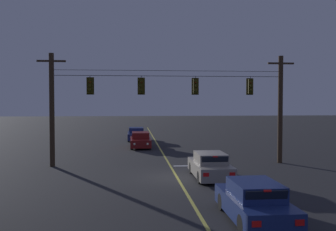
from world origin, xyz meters
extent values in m
plane|color=#28282B|center=(0.00, 0.00, 0.00)|extent=(180.00, 180.00, 0.00)
cube|color=#D1C64C|center=(0.00, 10.21, 0.00)|extent=(0.14, 60.00, 0.01)
cube|color=silver|center=(1.90, 3.61, 0.00)|extent=(3.40, 0.36, 0.01)
cylinder|color=#38281C|center=(-7.53, 4.21, 3.61)|extent=(0.32, 0.32, 7.22)
cube|color=#38281C|center=(-7.53, 4.21, 6.72)|extent=(1.80, 0.12, 0.12)
cylinder|color=slate|center=(-7.53, 4.21, 6.37)|extent=(0.12, 0.12, 0.18)
cylinder|color=#38281C|center=(7.53, 4.21, 3.61)|extent=(0.32, 0.32, 7.22)
cube|color=#38281C|center=(7.53, 4.21, 6.72)|extent=(1.80, 0.12, 0.12)
cylinder|color=slate|center=(7.53, 4.21, 6.37)|extent=(0.12, 0.12, 0.18)
cylinder|color=black|center=(0.00, 4.21, 5.82)|extent=(15.06, 0.03, 0.03)
cylinder|color=black|center=(0.00, 4.21, 6.17)|extent=(15.06, 0.02, 0.02)
cylinder|color=black|center=(-5.12, 4.21, 5.73)|extent=(0.04, 0.04, 0.18)
cube|color=#332D0A|center=(-5.12, 4.21, 5.16)|extent=(0.32, 0.26, 0.96)
cube|color=#332D0A|center=(-5.12, 4.35, 5.16)|extent=(0.48, 0.03, 1.12)
sphere|color=red|center=(-5.12, 4.05, 5.45)|extent=(0.17, 0.17, 0.17)
cylinder|color=#332D0A|center=(-5.12, 4.01, 5.50)|extent=(0.20, 0.10, 0.20)
sphere|color=#3D280A|center=(-5.12, 4.05, 5.16)|extent=(0.17, 0.17, 0.17)
cylinder|color=#332D0A|center=(-5.12, 4.01, 5.21)|extent=(0.20, 0.10, 0.20)
sphere|color=black|center=(-5.12, 4.05, 4.88)|extent=(0.17, 0.17, 0.17)
cylinder|color=#332D0A|center=(-5.12, 4.01, 4.92)|extent=(0.20, 0.10, 0.20)
cylinder|color=black|center=(-1.84, 4.21, 5.73)|extent=(0.04, 0.04, 0.18)
cube|color=#332D0A|center=(-1.84, 4.21, 5.16)|extent=(0.32, 0.26, 0.96)
cube|color=#332D0A|center=(-1.84, 4.35, 5.16)|extent=(0.48, 0.03, 1.12)
sphere|color=red|center=(-1.84, 4.05, 5.45)|extent=(0.17, 0.17, 0.17)
cylinder|color=#332D0A|center=(-1.84, 4.01, 5.50)|extent=(0.20, 0.10, 0.20)
sphere|color=#3D280A|center=(-1.84, 4.05, 5.16)|extent=(0.17, 0.17, 0.17)
cylinder|color=#332D0A|center=(-1.84, 4.01, 5.21)|extent=(0.20, 0.10, 0.20)
sphere|color=black|center=(-1.84, 4.05, 4.88)|extent=(0.17, 0.17, 0.17)
cylinder|color=#332D0A|center=(-1.84, 4.01, 4.92)|extent=(0.20, 0.10, 0.20)
cylinder|color=black|center=(1.73, 4.21, 5.73)|extent=(0.04, 0.04, 0.18)
cube|color=#332D0A|center=(1.73, 4.21, 5.16)|extent=(0.32, 0.26, 0.96)
cube|color=#332D0A|center=(1.73, 4.35, 5.16)|extent=(0.48, 0.03, 1.12)
sphere|color=red|center=(1.73, 4.05, 5.45)|extent=(0.17, 0.17, 0.17)
cylinder|color=#332D0A|center=(1.73, 4.01, 5.50)|extent=(0.20, 0.10, 0.20)
sphere|color=#3D280A|center=(1.73, 4.05, 5.16)|extent=(0.17, 0.17, 0.17)
cylinder|color=#332D0A|center=(1.73, 4.01, 5.21)|extent=(0.20, 0.10, 0.20)
sphere|color=black|center=(1.73, 4.05, 4.88)|extent=(0.17, 0.17, 0.17)
cylinder|color=#332D0A|center=(1.73, 4.01, 4.92)|extent=(0.20, 0.10, 0.20)
cylinder|color=black|center=(5.44, 4.21, 5.73)|extent=(0.04, 0.04, 0.18)
cube|color=#332D0A|center=(5.44, 4.21, 5.16)|extent=(0.32, 0.26, 0.96)
cube|color=#332D0A|center=(5.44, 4.35, 5.16)|extent=(0.48, 0.03, 1.12)
sphere|color=red|center=(5.44, 4.05, 5.45)|extent=(0.17, 0.17, 0.17)
cylinder|color=#332D0A|center=(5.44, 4.01, 5.50)|extent=(0.20, 0.10, 0.20)
sphere|color=#3D280A|center=(5.44, 4.05, 5.16)|extent=(0.17, 0.17, 0.17)
cylinder|color=#332D0A|center=(5.44, 4.01, 5.21)|extent=(0.20, 0.10, 0.20)
sphere|color=black|center=(5.44, 4.05, 4.88)|extent=(0.17, 0.17, 0.17)
cylinder|color=#332D0A|center=(5.44, 4.01, 4.92)|extent=(0.20, 0.10, 0.20)
cube|color=gray|center=(1.77, -0.29, 0.51)|extent=(1.80, 4.30, 0.68)
cube|color=gray|center=(1.77, -0.41, 1.12)|extent=(1.51, 2.15, 0.54)
cube|color=black|center=(1.77, 0.53, 1.12)|extent=(1.40, 0.21, 0.48)
cube|color=black|center=(1.77, -1.47, 1.12)|extent=(1.37, 0.18, 0.46)
cylinder|color=black|center=(0.97, 1.04, 0.32)|extent=(0.22, 0.64, 0.64)
cylinder|color=black|center=(2.56, 1.04, 0.32)|extent=(0.22, 0.64, 0.64)
cylinder|color=black|center=(0.97, -1.62, 0.32)|extent=(0.22, 0.64, 0.64)
cylinder|color=black|center=(2.56, -1.62, 0.32)|extent=(0.22, 0.64, 0.64)
cube|color=red|center=(1.12, -2.45, 0.61)|extent=(0.28, 0.03, 0.18)
cube|color=red|center=(2.41, -2.45, 0.61)|extent=(0.28, 0.03, 0.18)
cube|color=red|center=(1.77, -1.58, 1.35)|extent=(0.24, 0.04, 0.06)
cube|color=maroon|center=(-1.70, 13.58, 0.51)|extent=(1.80, 4.30, 0.68)
cube|color=maroon|center=(-1.70, 13.70, 1.12)|extent=(1.51, 2.15, 0.54)
cube|color=black|center=(-1.70, 12.77, 1.12)|extent=(1.40, 0.21, 0.48)
cube|color=black|center=(-1.70, 14.77, 1.12)|extent=(1.37, 0.18, 0.46)
cylinder|color=black|center=(-0.91, 12.25, 0.32)|extent=(0.22, 0.64, 0.64)
cylinder|color=black|center=(-2.49, 12.25, 0.32)|extent=(0.22, 0.64, 0.64)
cylinder|color=black|center=(-0.91, 14.92, 0.32)|extent=(0.22, 0.64, 0.64)
cylinder|color=black|center=(-2.49, 14.92, 0.32)|extent=(0.22, 0.64, 0.64)
sphere|color=white|center=(-1.14, 11.41, 0.57)|extent=(0.20, 0.20, 0.20)
sphere|color=white|center=(-2.26, 11.41, 0.57)|extent=(0.20, 0.20, 0.20)
cube|color=navy|center=(-2.02, 19.76, 0.51)|extent=(1.80, 4.30, 0.68)
cube|color=navy|center=(-2.02, 19.88, 1.12)|extent=(1.51, 2.15, 0.54)
cube|color=black|center=(-2.02, 18.94, 1.12)|extent=(1.40, 0.21, 0.48)
cube|color=black|center=(-2.02, 20.94, 1.12)|extent=(1.37, 0.18, 0.46)
cylinder|color=black|center=(-1.23, 18.43, 0.32)|extent=(0.22, 0.64, 0.64)
cylinder|color=black|center=(-2.81, 18.43, 0.32)|extent=(0.22, 0.64, 0.64)
cylinder|color=black|center=(-1.23, 21.09, 0.32)|extent=(0.22, 0.64, 0.64)
cylinder|color=black|center=(-2.81, 21.09, 0.32)|extent=(0.22, 0.64, 0.64)
sphere|color=white|center=(-1.46, 17.59, 0.57)|extent=(0.20, 0.20, 0.20)
sphere|color=white|center=(-2.58, 17.59, 0.57)|extent=(0.20, 0.20, 0.20)
cube|color=navy|center=(1.77, -7.58, 0.51)|extent=(1.80, 4.30, 0.68)
cube|color=navy|center=(1.77, -7.70, 1.12)|extent=(1.51, 2.15, 0.54)
cube|color=black|center=(1.77, -6.77, 1.12)|extent=(1.40, 0.21, 0.48)
cube|color=black|center=(1.77, -8.77, 1.12)|extent=(1.37, 0.18, 0.46)
cylinder|color=black|center=(0.98, -6.25, 0.32)|extent=(0.22, 0.64, 0.64)
cylinder|color=black|center=(2.57, -6.25, 0.32)|extent=(0.22, 0.64, 0.64)
cylinder|color=black|center=(0.98, -8.92, 0.32)|extent=(0.22, 0.64, 0.64)
cylinder|color=black|center=(2.57, -8.92, 0.32)|extent=(0.22, 0.64, 0.64)
cube|color=red|center=(1.13, -9.75, 0.61)|extent=(0.28, 0.03, 0.18)
cube|color=red|center=(2.42, -9.75, 0.61)|extent=(0.28, 0.03, 0.18)
cube|color=red|center=(1.77, -8.87, 1.35)|extent=(0.24, 0.04, 0.06)
camera|label=1|loc=(-2.43, -20.02, 4.12)|focal=39.73mm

